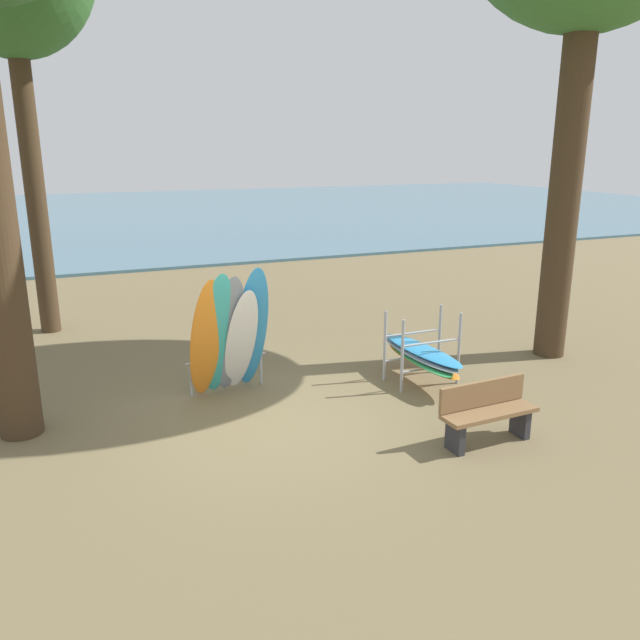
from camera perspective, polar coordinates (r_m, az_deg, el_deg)
The scene contains 5 objects.
ground_plane at distance 9.62m, azimuth -5.31°, elevation -8.78°, with size 80.00×80.00×0.00m, color brown.
lake_water at distance 38.93m, azimuth -18.88°, elevation 9.00°, with size 80.00×36.00×0.10m, color #477084.
leaning_board_pile at distance 10.11m, azimuth -8.22°, elevation -1.45°, with size 1.39×0.94×2.17m.
board_storage_rack at distance 10.91m, azimuth 9.12°, elevation -3.12°, with size 1.15×2.13×1.25m.
park_bench at distance 8.96m, azimuth 14.90°, elevation -8.00°, with size 1.42×0.48×0.85m.
Camera 1 is at (-2.52, -8.40, 3.96)m, focal length 35.29 mm.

